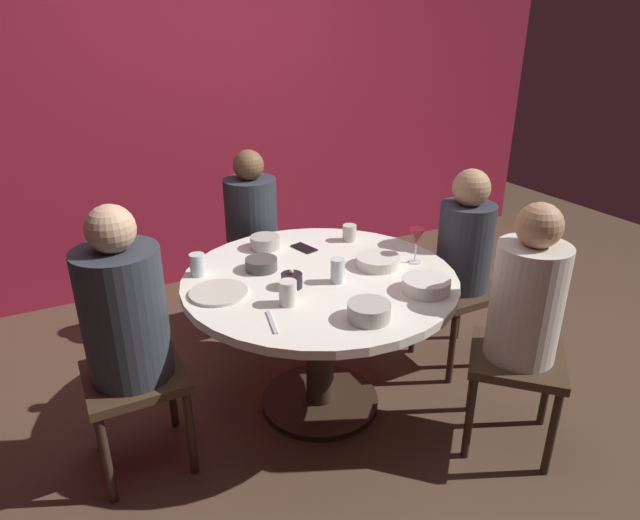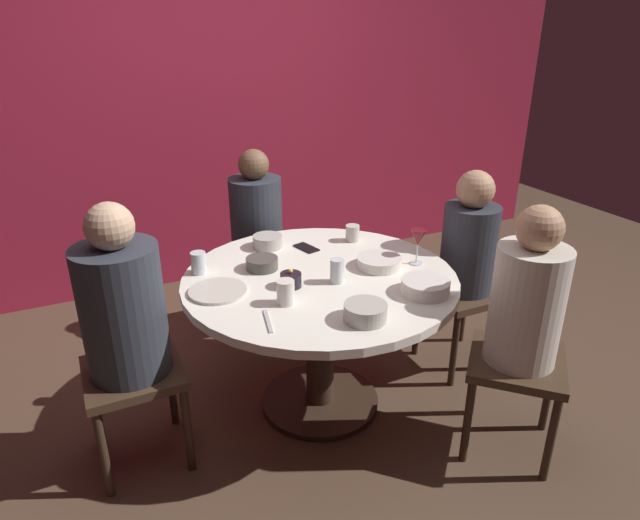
{
  "view_description": "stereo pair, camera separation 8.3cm",
  "coord_description": "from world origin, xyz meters",
  "px_view_note": "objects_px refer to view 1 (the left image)",
  "views": [
    {
      "loc": [
        -1.08,
        -2.06,
        1.82
      ],
      "look_at": [
        0.0,
        0.0,
        0.81
      ],
      "focal_mm": 30.98,
      "sensor_mm": 36.0,
      "label": 1
    },
    {
      "loc": [
        -1.01,
        -2.1,
        1.82
      ],
      "look_at": [
        0.0,
        0.0,
        0.81
      ],
      "focal_mm": 30.98,
      "sensor_mm": 36.0,
      "label": 2
    }
  ],
  "objects_px": {
    "seated_diner_back": "(251,223)",
    "seated_diner_front_right": "(526,305)",
    "wine_glass": "(416,238)",
    "bowl_salad_center": "(369,311)",
    "bowl_rice_portion": "(426,285)",
    "cup_by_left_diner": "(349,233)",
    "cup_center_front": "(198,265)",
    "seated_diner_left": "(125,316)",
    "cell_phone": "(304,248)",
    "candle_holder": "(292,280)",
    "cup_by_right_diner": "(288,293)",
    "seated_diner_right": "(465,247)",
    "bowl_sauce_side": "(261,264)",
    "bowl_small_white": "(378,261)",
    "cup_near_candle": "(337,271)",
    "bowl_serving_large": "(265,242)",
    "dinner_plate": "(219,293)",
    "dining_table": "(320,305)"
  },
  "relations": [
    {
      "from": "bowl_rice_portion",
      "to": "seated_diner_left",
      "type": "bearing_deg",
      "value": 163.54
    },
    {
      "from": "seated_diner_left",
      "to": "cell_phone",
      "type": "relative_size",
      "value": 8.6
    },
    {
      "from": "bowl_sauce_side",
      "to": "seated_diner_back",
      "type": "bearing_deg",
      "value": 72.71
    },
    {
      "from": "cell_phone",
      "to": "cup_by_left_diner",
      "type": "bearing_deg",
      "value": -15.64
    },
    {
      "from": "dinner_plate",
      "to": "bowl_serving_large",
      "type": "height_order",
      "value": "bowl_serving_large"
    },
    {
      "from": "seated_diner_left",
      "to": "wine_glass",
      "type": "relative_size",
      "value": 6.84
    },
    {
      "from": "dinner_plate",
      "to": "cup_by_left_diner",
      "type": "relative_size",
      "value": 2.93
    },
    {
      "from": "dinner_plate",
      "to": "cell_phone",
      "type": "bearing_deg",
      "value": 27.72
    },
    {
      "from": "seated_diner_back",
      "to": "bowl_salad_center",
      "type": "height_order",
      "value": "seated_diner_back"
    },
    {
      "from": "dinner_plate",
      "to": "bowl_sauce_side",
      "type": "relative_size",
      "value": 1.68
    },
    {
      "from": "seated_diner_back",
      "to": "bowl_rice_portion",
      "type": "relative_size",
      "value": 5.42
    },
    {
      "from": "seated_diner_left",
      "to": "bowl_sauce_side",
      "type": "xyz_separation_m",
      "value": [
        0.66,
        0.19,
        0.02
      ]
    },
    {
      "from": "seated_diner_front_right",
      "to": "bowl_serving_large",
      "type": "relative_size",
      "value": 7.59
    },
    {
      "from": "cup_center_front",
      "to": "bowl_salad_center",
      "type": "bearing_deg",
      "value": -56.24
    },
    {
      "from": "cup_near_candle",
      "to": "bowl_rice_portion",
      "type": "bearing_deg",
      "value": -41.72
    },
    {
      "from": "candle_holder",
      "to": "bowl_salad_center",
      "type": "relative_size",
      "value": 0.55
    },
    {
      "from": "bowl_serving_large",
      "to": "bowl_rice_portion",
      "type": "height_order",
      "value": "bowl_serving_large"
    },
    {
      "from": "seated_diner_right",
      "to": "bowl_salad_center",
      "type": "xyz_separation_m",
      "value": [
        -0.89,
        -0.45,
        0.06
      ]
    },
    {
      "from": "candle_holder",
      "to": "bowl_salad_center",
      "type": "height_order",
      "value": "candle_holder"
    },
    {
      "from": "seated_diner_back",
      "to": "bowl_serving_large",
      "type": "relative_size",
      "value": 7.46
    },
    {
      "from": "bowl_serving_large",
      "to": "cup_by_left_diner",
      "type": "distance_m",
      "value": 0.46
    },
    {
      "from": "bowl_rice_portion",
      "to": "cup_by_left_diner",
      "type": "distance_m",
      "value": 0.69
    },
    {
      "from": "seated_diner_back",
      "to": "seated_diner_front_right",
      "type": "relative_size",
      "value": 0.98
    },
    {
      "from": "cup_by_left_diner",
      "to": "cell_phone",
      "type": "bearing_deg",
      "value": 178.79
    },
    {
      "from": "cell_phone",
      "to": "cup_by_right_diner",
      "type": "distance_m",
      "value": 0.62
    },
    {
      "from": "cell_phone",
      "to": "bowl_serving_large",
      "type": "bearing_deg",
      "value": 134.87
    },
    {
      "from": "bowl_small_white",
      "to": "seated_diner_right",
      "type": "bearing_deg",
      "value": 3.14
    },
    {
      "from": "cup_by_right_diner",
      "to": "cell_phone",
      "type": "bearing_deg",
      "value": 57.61
    },
    {
      "from": "wine_glass",
      "to": "dinner_plate",
      "type": "bearing_deg",
      "value": 173.11
    },
    {
      "from": "bowl_salad_center",
      "to": "bowl_sauce_side",
      "type": "xyz_separation_m",
      "value": [
        -0.2,
        0.64,
        -0.01
      ]
    },
    {
      "from": "seated_diner_left",
      "to": "seated_diner_right",
      "type": "relative_size",
      "value": 1.06
    },
    {
      "from": "candle_holder",
      "to": "cup_by_right_diner",
      "type": "bearing_deg",
      "value": -120.41
    },
    {
      "from": "seated_diner_front_right",
      "to": "bowl_small_white",
      "type": "relative_size",
      "value": 5.41
    },
    {
      "from": "bowl_rice_portion",
      "to": "bowl_small_white",
      "type": "bearing_deg",
      "value": 96.19
    },
    {
      "from": "cup_center_front",
      "to": "wine_glass",
      "type": "bearing_deg",
      "value": -19.6
    },
    {
      "from": "seated_diner_back",
      "to": "bowl_small_white",
      "type": "bearing_deg",
      "value": 18.19
    },
    {
      "from": "cell_phone",
      "to": "seated_diner_left",
      "type": "bearing_deg",
      "value": -175.34
    },
    {
      "from": "cell_phone",
      "to": "wine_glass",
      "type": "bearing_deg",
      "value": -59.72
    },
    {
      "from": "bowl_serving_large",
      "to": "bowl_rice_portion",
      "type": "relative_size",
      "value": 0.73
    },
    {
      "from": "seated_diner_right",
      "to": "candle_holder",
      "type": "xyz_separation_m",
      "value": [
        -1.04,
        -0.05,
        0.06
      ]
    },
    {
      "from": "seated_diner_front_right",
      "to": "bowl_sauce_side",
      "type": "distance_m",
      "value": 1.2
    },
    {
      "from": "seated_diner_left",
      "to": "bowl_sauce_side",
      "type": "bearing_deg",
      "value": 16.07
    },
    {
      "from": "seated_diner_right",
      "to": "cup_center_front",
      "type": "distance_m",
      "value": 1.41
    },
    {
      "from": "bowl_salad_center",
      "to": "cup_by_left_diner",
      "type": "xyz_separation_m",
      "value": [
        0.37,
        0.78,
        0.01
      ]
    },
    {
      "from": "candle_holder",
      "to": "bowl_serving_large",
      "type": "height_order",
      "value": "candle_holder"
    },
    {
      "from": "candle_holder",
      "to": "bowl_rice_portion",
      "type": "height_order",
      "value": "candle_holder"
    },
    {
      "from": "wine_glass",
      "to": "dining_table",
      "type": "bearing_deg",
      "value": 170.89
    },
    {
      "from": "dining_table",
      "to": "bowl_serving_large",
      "type": "xyz_separation_m",
      "value": [
        -0.1,
        0.44,
        0.19
      ]
    },
    {
      "from": "wine_glass",
      "to": "bowl_salad_center",
      "type": "bearing_deg",
      "value": -143.44
    },
    {
      "from": "seated_diner_left",
      "to": "seated_diner_back",
      "type": "height_order",
      "value": "seated_diner_left"
    }
  ]
}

